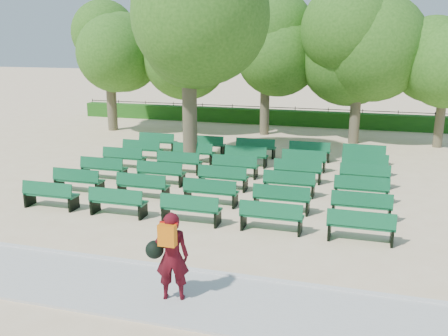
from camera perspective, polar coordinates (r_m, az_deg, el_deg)
name	(u,v)px	position (r m, az deg, el deg)	size (l,w,h in m)	color
ground	(207,189)	(17.74, -1.90, -2.44)	(120.00, 120.00, 0.00)	beige
paving	(103,285)	(11.44, -13.70, -12.84)	(30.00, 2.20, 0.06)	#BBBCB6
curb	(127,262)	(12.33, -11.05, -10.47)	(30.00, 0.12, 0.10)	silver
hedge	(278,117)	(30.94, 6.16, 5.79)	(26.00, 0.70, 0.90)	#1F5917
fence	(279,123)	(31.40, 6.26, 5.08)	(26.00, 0.10, 1.02)	black
tree_line	(264,137)	(27.15, 4.64, 3.59)	(21.80, 6.80, 7.04)	#32661B
bench_array	(231,180)	(18.47, 0.78, -1.43)	(1.76, 0.55, 1.11)	#0F5A33
tree_among	(188,41)	(20.80, -4.09, 14.29)	(5.40, 5.40, 7.54)	brown
person	(170,255)	(10.19, -6.14, -9.83)	(0.92, 0.60, 1.86)	#440911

